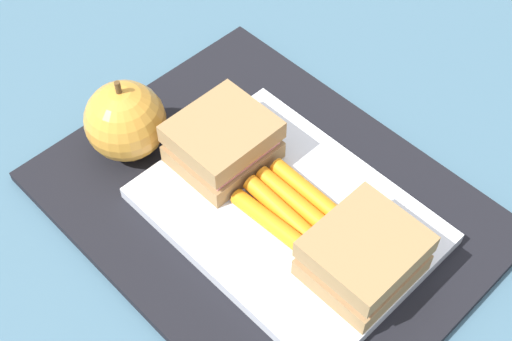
{
  "coord_description": "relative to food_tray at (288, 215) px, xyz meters",
  "views": [
    {
      "loc": [
        -0.24,
        0.25,
        0.5
      ],
      "look_at": [
        0.01,
        0.0,
        0.04
      ],
      "focal_mm": 49.36,
      "sensor_mm": 36.0,
      "label": 1
    }
  ],
  "objects": [
    {
      "name": "ground_plane",
      "position": [
        0.03,
        0.0,
        -0.02
      ],
      "size": [
        2.4,
        2.4,
        0.0
      ],
      "primitive_type": "plane",
      "color": "#42667A"
    },
    {
      "name": "lunchbag_mat",
      "position": [
        0.03,
        0.0,
        -0.01
      ],
      "size": [
        0.36,
        0.28,
        0.01
      ],
      "primitive_type": "cube",
      "color": "black",
      "rests_on": "ground_plane"
    },
    {
      "name": "food_tray",
      "position": [
        0.0,
        0.0,
        0.0
      ],
      "size": [
        0.23,
        0.17,
        0.01
      ],
      "primitive_type": "cube",
      "color": "white",
      "rests_on": "lunchbag_mat"
    },
    {
      "name": "sandwich_half_left",
      "position": [
        -0.08,
        0.0,
        0.03
      ],
      "size": [
        0.07,
        0.08,
        0.04
      ],
      "color": "#9E7A4C",
      "rests_on": "food_tray"
    },
    {
      "name": "sandwich_half_right",
      "position": [
        0.08,
        0.0,
        0.03
      ],
      "size": [
        0.07,
        0.08,
        0.04
      ],
      "color": "#9E7A4C",
      "rests_on": "food_tray"
    },
    {
      "name": "carrot_sticks_bundle",
      "position": [
        0.0,
        -0.0,
        0.01
      ],
      "size": [
        0.08,
        0.06,
        0.02
      ],
      "color": "orange",
      "rests_on": "food_tray"
    },
    {
      "name": "apple",
      "position": [
        0.15,
        0.04,
        0.03
      ],
      "size": [
        0.07,
        0.07,
        0.08
      ],
      "color": "gold",
      "rests_on": "lunchbag_mat"
    }
  ]
}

